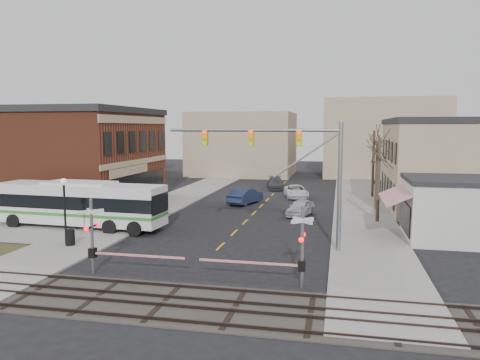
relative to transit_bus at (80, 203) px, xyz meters
name	(u,v)px	position (x,y,z in m)	size (l,w,h in m)	color
ground	(212,255)	(11.81, -5.12, -1.91)	(160.00, 160.00, 0.00)	black
sidewalk_west	(176,199)	(2.31, 14.88, -1.85)	(5.00, 60.00, 0.12)	gray
sidewalk_east	(360,205)	(21.31, 14.88, -1.85)	(5.00, 60.00, 0.12)	gray
ballast_strip	(164,302)	(11.81, -13.12, -1.88)	(160.00, 5.00, 0.06)	#332D28
rail_tracks	(164,300)	(11.81, -13.12, -1.79)	(160.00, 3.91, 0.14)	#2D231E
brick_building	(4,155)	(-15.18, 10.88, 2.90)	(30.40, 15.40, 9.60)	brown
awning_shop	(468,209)	(27.78, 1.88, 0.25)	(9.74, 6.20, 4.30)	beige
tree_east_a	(378,180)	(22.31, 6.88, 1.58)	(0.28, 0.28, 6.75)	#382B21
tree_east_b	(377,175)	(22.61, 12.88, 1.36)	(0.28, 0.28, 6.30)	#382B21
tree_east_c	(373,164)	(22.81, 20.88, 1.81)	(0.28, 0.28, 7.20)	#382B21
transit_bus	(80,203)	(0.00, 0.00, 0.00)	(13.35, 3.64, 3.40)	silver
traffic_signal_mast	(291,158)	(16.31, -2.92, 3.88)	(10.96, 0.30, 8.00)	gray
rr_crossing_west	(99,237)	(7.02, -9.90, 0.06)	(5.60, 1.36, 4.00)	gray
rr_crossing_east	(293,248)	(17.16, -9.93, 0.06)	(5.60, 1.36, 4.00)	gray
street_lamp	(64,197)	(1.80, -4.86, 1.27)	(0.44, 0.44, 4.28)	black
trash_bin	(70,237)	(2.35, -5.26, -1.29)	(0.60, 0.60, 1.00)	black
car_a	(300,208)	(15.97, 8.57, -1.20)	(1.67, 4.16, 1.42)	#B9BBBF
car_b	(245,196)	(10.04, 13.77, -1.11)	(1.71, 4.89, 1.61)	#18213C
car_c	(296,192)	(14.64, 18.97, -1.23)	(2.27, 4.93, 1.37)	silver
car_d	(276,183)	(11.46, 25.75, -1.19)	(2.02, 4.97, 1.44)	#36373B
pedestrian_near	(104,216)	(1.99, -0.15, -0.83)	(0.70, 0.46, 1.92)	#554944
pedestrian_far	(107,212)	(1.54, 1.20, -0.83)	(0.93, 0.73, 1.92)	#353F5D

